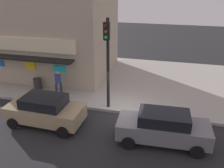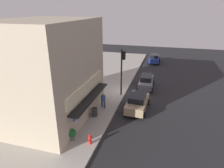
# 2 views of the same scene
# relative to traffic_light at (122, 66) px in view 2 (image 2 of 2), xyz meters

# --- Properties ---
(ground_plane) EXTENTS (64.73, 64.73, 0.00)m
(ground_plane) POSITION_rel_traffic_light_xyz_m (0.99, -0.30, -3.62)
(ground_plane) COLOR #232326
(sidewalk) EXTENTS (43.15, 10.27, 0.17)m
(sidewalk) POSITION_rel_traffic_light_xyz_m (0.99, 4.84, -3.53)
(sidewalk) COLOR #A39E93
(sidewalk) RESTS_ON ground_plane
(corner_building) EXTENTS (9.83, 8.05, 8.79)m
(corner_building) POSITION_rel_traffic_light_xyz_m (-6.32, 5.40, 0.94)
(corner_building) COLOR tan
(corner_building) RESTS_ON sidewalk
(traffic_light) EXTENTS (0.32, 0.58, 5.39)m
(traffic_light) POSITION_rel_traffic_light_xyz_m (0.00, 0.00, 0.00)
(traffic_light) COLOR black
(traffic_light) RESTS_ON sidewalk
(fire_hydrant) EXTENTS (0.49, 0.25, 0.82)m
(fire_hydrant) POSITION_rel_traffic_light_xyz_m (-9.54, 0.24, -3.05)
(fire_hydrant) COLOR red
(fire_hydrant) RESTS_ON sidewalk
(trash_can) EXTENTS (0.55, 0.55, 0.81)m
(trash_can) POSITION_rel_traffic_light_xyz_m (-5.56, 1.36, -3.04)
(trash_can) COLOR #2D2D2D
(trash_can) RESTS_ON sidewalk
(pedestrian) EXTENTS (0.52, 0.56, 1.65)m
(pedestrian) POSITION_rel_traffic_light_xyz_m (-3.78, 1.08, -2.55)
(pedestrian) COLOR navy
(pedestrian) RESTS_ON sidewalk
(potted_plant_by_doorway) EXTENTS (0.68, 0.68, 0.98)m
(potted_plant_by_doorway) POSITION_rel_traffic_light_xyz_m (-9.50, 1.76, -2.87)
(potted_plant_by_doorway) COLOR #59595B
(potted_plant_by_doorway) RESTS_ON sidewalk
(potted_plant_by_window) EXTENTS (0.52, 0.52, 0.91)m
(potted_plant_by_window) POSITION_rel_traffic_light_xyz_m (-7.20, 2.65, -2.94)
(potted_plant_by_window) COLOR gray
(potted_plant_by_window) RESTS_ON sidewalk
(parked_car_tan) EXTENTS (4.25, 2.17, 1.68)m
(parked_car_tan) POSITION_rel_traffic_light_xyz_m (-2.95, -2.30, -2.75)
(parked_car_tan) COLOR #9E8966
(parked_car_tan) RESTS_ON ground_plane
(parked_car_blue) EXTENTS (4.02, 2.08, 1.59)m
(parked_car_blue) POSITION_rel_traffic_light_xyz_m (16.36, -2.45, -2.79)
(parked_car_blue) COLOR navy
(parked_car_blue) RESTS_ON ground_plane
(parked_car_grey) EXTENTS (4.49, 2.02, 1.68)m
(parked_car_grey) POSITION_rel_traffic_light_xyz_m (3.41, -2.43, -2.76)
(parked_car_grey) COLOR slate
(parked_car_grey) RESTS_ON ground_plane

